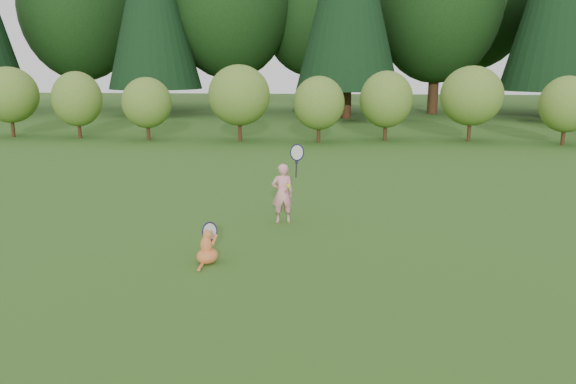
# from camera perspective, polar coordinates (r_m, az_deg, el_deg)

# --- Properties ---
(ground) EXTENTS (100.00, 100.00, 0.00)m
(ground) POSITION_cam_1_polar(r_m,az_deg,el_deg) (8.73, -1.83, -5.60)
(ground) COLOR #235317
(ground) RESTS_ON ground
(shrub_row) EXTENTS (28.00, 3.00, 2.80)m
(shrub_row) POSITION_cam_1_polar(r_m,az_deg,el_deg) (21.29, 2.71, 9.03)
(shrub_row) COLOR #526C21
(shrub_row) RESTS_ON ground
(child) EXTENTS (0.62, 0.39, 1.60)m
(child) POSITION_cam_1_polar(r_m,az_deg,el_deg) (9.95, -0.51, 0.02)
(child) COLOR pink
(child) RESTS_ON ground
(cat) EXTENTS (0.49, 0.70, 0.67)m
(cat) POSITION_cam_1_polar(r_m,az_deg,el_deg) (8.07, -8.21, -5.40)
(cat) COLOR #BE5C24
(cat) RESTS_ON ground
(tennis_ball) EXTENTS (0.07, 0.07, 0.07)m
(tennis_ball) POSITION_cam_1_polar(r_m,az_deg,el_deg) (8.86, 0.04, 0.61)
(tennis_ball) COLOR #C4E11A
(tennis_ball) RESTS_ON ground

